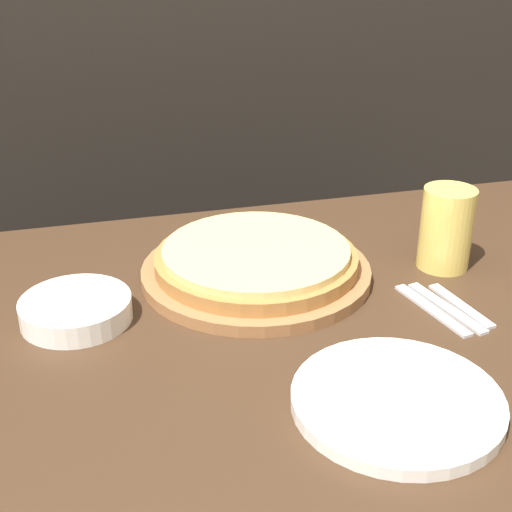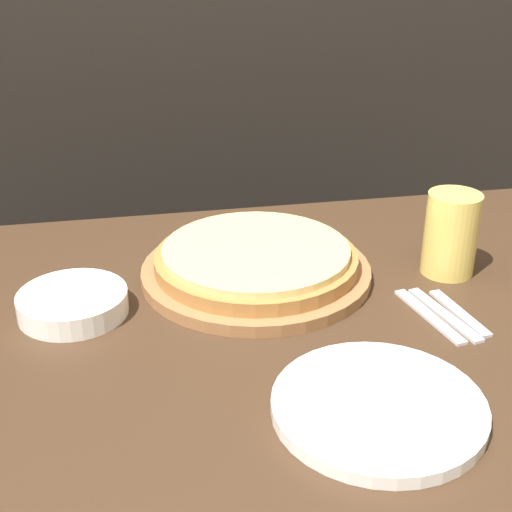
{
  "view_description": "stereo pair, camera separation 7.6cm",
  "coord_description": "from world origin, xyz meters",
  "px_view_note": "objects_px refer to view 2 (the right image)",
  "views": [
    {
      "loc": [
        -0.26,
        -0.9,
        1.29
      ],
      "look_at": [
        0.01,
        0.14,
        0.77
      ],
      "focal_mm": 50.0,
      "sensor_mm": 36.0,
      "label": 1
    },
    {
      "loc": [
        -0.19,
        -0.92,
        1.29
      ],
      "look_at": [
        0.01,
        0.14,
        0.77
      ],
      "focal_mm": 50.0,
      "sensor_mm": 36.0,
      "label": 2
    }
  ],
  "objects_px": {
    "dinner_knife": "(444,314)",
    "fork": "(429,316)",
    "dinner_plate": "(378,407)",
    "spoon": "(459,313)",
    "pizza_on_board": "(256,264)",
    "side_bowl": "(73,303)",
    "beer_glass": "(451,230)"
  },
  "relations": [
    {
      "from": "dinner_plate",
      "to": "spoon",
      "type": "distance_m",
      "value": 0.29
    },
    {
      "from": "dinner_plate",
      "to": "side_bowl",
      "type": "relative_size",
      "value": 1.59
    },
    {
      "from": "dinner_plate",
      "to": "dinner_knife",
      "type": "bearing_deg",
      "value": 48.51
    },
    {
      "from": "dinner_plate",
      "to": "fork",
      "type": "relative_size",
      "value": 1.57
    },
    {
      "from": "side_bowl",
      "to": "dinner_plate",
      "type": "bearing_deg",
      "value": -40.17
    },
    {
      "from": "pizza_on_board",
      "to": "dinner_knife",
      "type": "relative_size",
      "value": 2.28
    },
    {
      "from": "pizza_on_board",
      "to": "spoon",
      "type": "xyz_separation_m",
      "value": [
        0.29,
        -0.18,
        -0.02
      ]
    },
    {
      "from": "dinner_knife",
      "to": "spoon",
      "type": "relative_size",
      "value": 1.17
    },
    {
      "from": "pizza_on_board",
      "to": "fork",
      "type": "height_order",
      "value": "pizza_on_board"
    },
    {
      "from": "fork",
      "to": "dinner_knife",
      "type": "relative_size",
      "value": 1.0
    },
    {
      "from": "beer_glass",
      "to": "dinner_knife",
      "type": "bearing_deg",
      "value": -115.49
    },
    {
      "from": "beer_glass",
      "to": "dinner_knife",
      "type": "relative_size",
      "value": 0.84
    },
    {
      "from": "dinner_plate",
      "to": "spoon",
      "type": "height_order",
      "value": "dinner_plate"
    },
    {
      "from": "dinner_plate",
      "to": "side_bowl",
      "type": "bearing_deg",
      "value": 139.83
    },
    {
      "from": "side_bowl",
      "to": "dinner_knife",
      "type": "distance_m",
      "value": 0.57
    },
    {
      "from": "dinner_plate",
      "to": "spoon",
      "type": "relative_size",
      "value": 1.83
    },
    {
      "from": "spoon",
      "to": "beer_glass",
      "type": "bearing_deg",
      "value": 73.45
    },
    {
      "from": "beer_glass",
      "to": "dinner_knife",
      "type": "xyz_separation_m",
      "value": [
        -0.07,
        -0.14,
        -0.08
      ]
    },
    {
      "from": "pizza_on_board",
      "to": "dinner_plate",
      "type": "distance_m",
      "value": 0.39
    },
    {
      "from": "dinner_knife",
      "to": "fork",
      "type": "bearing_deg",
      "value": 180.0
    },
    {
      "from": "pizza_on_board",
      "to": "fork",
      "type": "bearing_deg",
      "value": -37.67
    },
    {
      "from": "dinner_plate",
      "to": "fork",
      "type": "xyz_separation_m",
      "value": [
        0.16,
        0.2,
        -0.01
      ]
    },
    {
      "from": "side_bowl",
      "to": "spoon",
      "type": "bearing_deg",
      "value": -11.25
    },
    {
      "from": "dinner_plate",
      "to": "dinner_knife",
      "type": "distance_m",
      "value": 0.27
    },
    {
      "from": "dinner_knife",
      "to": "side_bowl",
      "type": "bearing_deg",
      "value": 168.26
    },
    {
      "from": "dinner_knife",
      "to": "beer_glass",
      "type": "bearing_deg",
      "value": 64.51
    },
    {
      "from": "pizza_on_board",
      "to": "beer_glass",
      "type": "relative_size",
      "value": 2.71
    },
    {
      "from": "fork",
      "to": "spoon",
      "type": "relative_size",
      "value": 1.17
    },
    {
      "from": "pizza_on_board",
      "to": "dinner_knife",
      "type": "distance_m",
      "value": 0.32
    },
    {
      "from": "spoon",
      "to": "dinner_plate",
      "type": "bearing_deg",
      "value": -135.19
    },
    {
      "from": "side_bowl",
      "to": "fork",
      "type": "bearing_deg",
      "value": -12.27
    },
    {
      "from": "pizza_on_board",
      "to": "dinner_knife",
      "type": "bearing_deg",
      "value": -34.91
    }
  ]
}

